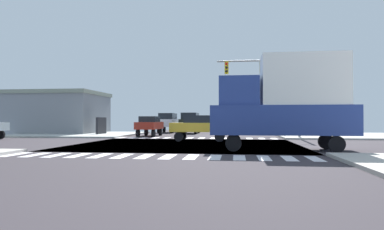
% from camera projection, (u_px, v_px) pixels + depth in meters
% --- Properties ---
extents(ground, '(90.00, 90.00, 0.05)m').
position_uv_depth(ground, '(186.00, 145.00, 21.76)').
color(ground, '#342E33').
extents(sidewalk_corner_ne, '(12.00, 12.00, 0.14)m').
position_uv_depth(sidewalk_corner_ne, '(342.00, 136.00, 32.02)').
color(sidewalk_corner_ne, '#B2ADA3').
rests_on(sidewalk_corner_ne, ground).
extents(sidewalk_corner_nw, '(12.00, 12.00, 0.14)m').
position_uv_depth(sidewalk_corner_nw, '(78.00, 134.00, 35.30)').
color(sidewalk_corner_nw, '#AAADA7').
rests_on(sidewalk_corner_nw, ground).
extents(crosswalk_near, '(13.50, 2.00, 0.01)m').
position_uv_depth(crosswalk_near, '(156.00, 156.00, 14.55)').
color(crosswalk_near, white).
rests_on(crosswalk_near, ground).
extents(crosswalk_far, '(13.50, 2.00, 0.01)m').
position_uv_depth(crosswalk_far, '(196.00, 138.00, 29.03)').
color(crosswalk_far, white).
rests_on(crosswalk_far, ground).
extents(traffic_signal_mast, '(6.81, 0.55, 6.86)m').
position_uv_depth(traffic_signal_mast, '(267.00, 77.00, 28.18)').
color(traffic_signal_mast, gray).
rests_on(traffic_signal_mast, ground).
extents(street_lamp, '(1.78, 0.32, 9.02)m').
position_uv_depth(street_lamp, '(276.00, 87.00, 39.13)').
color(street_lamp, gray).
rests_on(street_lamp, ground).
extents(bank_building, '(11.80, 7.89, 4.65)m').
position_uv_depth(bank_building, '(55.00, 113.00, 38.22)').
color(bank_building, slate).
rests_on(bank_building, ground).
extents(sedan_nearside_1, '(1.80, 4.30, 1.88)m').
position_uv_depth(sedan_nearside_1, '(204.00, 122.00, 55.28)').
color(sedan_nearside_1, black).
rests_on(sedan_nearside_1, ground).
extents(sedan_farside_2, '(1.80, 4.30, 1.88)m').
position_uv_depth(sedan_farside_2, '(150.00, 124.00, 32.48)').
color(sedan_farside_2, black).
rests_on(sedan_farside_2, ground).
extents(sedan_leading_4, '(4.30, 1.80, 1.88)m').
position_uv_depth(sedan_leading_4, '(200.00, 126.00, 25.18)').
color(sedan_leading_4, black).
rests_on(sedan_leading_4, ground).
extents(suv_trailing_1, '(1.96, 4.60, 2.34)m').
position_uv_depth(suv_trailing_1, '(168.00, 121.00, 41.29)').
color(suv_trailing_1, black).
rests_on(suv_trailing_1, ground).
extents(box_truck_middle_1, '(7.20, 2.40, 4.85)m').
position_uv_depth(box_truck_middle_1, '(286.00, 100.00, 17.61)').
color(box_truck_middle_1, black).
rests_on(box_truck_middle_1, ground).
extents(suv_outer_2, '(1.96, 4.60, 2.34)m').
position_uv_depth(suv_outer_2, '(190.00, 121.00, 38.80)').
color(suv_outer_2, black).
rests_on(suv_outer_2, ground).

